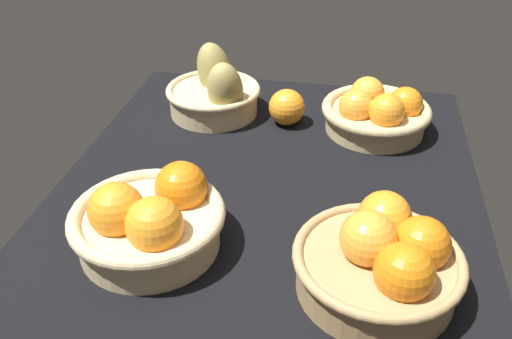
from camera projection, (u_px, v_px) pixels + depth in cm
name	position (u px, v px, depth cm)	size (l,w,h in cm)	color
market_tray	(270.00, 187.00, 96.26)	(84.00, 72.00, 3.00)	black
basket_far_right	(383.00, 260.00, 71.37)	(22.53, 22.53, 11.84)	tan
basket_near_left_pears	(216.00, 92.00, 114.25)	(19.85, 19.85, 14.76)	#D3BC8C
basket_near_right	(149.00, 220.00, 78.35)	(22.65, 22.65, 11.60)	#D3BC8C
basket_far_left	(376.00, 112.00, 108.09)	(21.60, 21.60, 9.87)	tan
loose_orange_front_gap	(285.00, 107.00, 110.92)	(7.40, 7.40, 7.40)	orange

